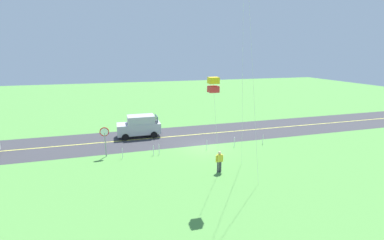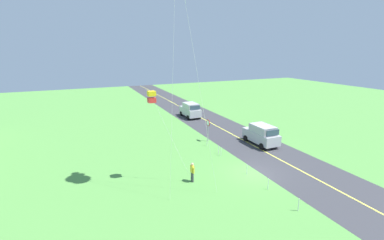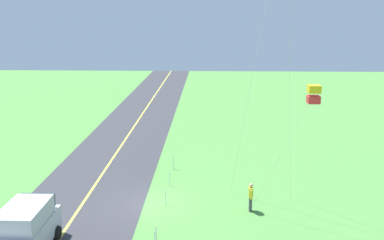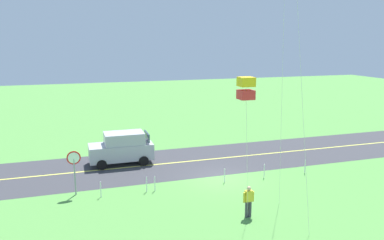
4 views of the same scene
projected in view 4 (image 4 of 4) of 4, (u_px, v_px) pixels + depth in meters
name	position (u px, v px, depth m)	size (l,w,h in m)	color
ground_plane	(221.00, 179.00, 24.35)	(120.00, 120.00, 0.10)	#549342
asphalt_road	(200.00, 160.00, 28.07)	(120.00, 7.00, 0.00)	#38383D
road_centre_stripe	(200.00, 160.00, 28.07)	(120.00, 0.16, 0.00)	#E5E04C
car_suv_foreground	(122.00, 148.00, 27.13)	(4.40, 2.12, 2.24)	#B7B7BC
stop_sign	(74.00, 164.00, 21.45)	(0.76, 0.08, 2.56)	gray
person_adult_near	(248.00, 200.00, 18.90)	(0.58, 0.22, 1.60)	#3F3F47
kite_red_low	(246.00, 89.00, 14.80)	(1.86, 2.91, 7.20)	silver
fence_post_0	(305.00, 166.00, 25.28)	(0.05, 0.05, 0.90)	silver
fence_post_1	(264.00, 171.00, 24.39)	(0.05, 0.05, 0.90)	silver
fence_post_2	(224.00, 176.00, 23.58)	(0.05, 0.05, 0.90)	silver
fence_post_3	(155.00, 183.00, 22.29)	(0.05, 0.05, 0.90)	silver
fence_post_4	(147.00, 184.00, 22.14)	(0.05, 0.05, 0.90)	silver
fence_post_5	(101.00, 189.00, 21.37)	(0.05, 0.05, 0.90)	silver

